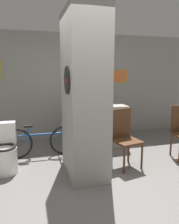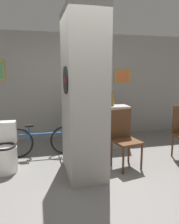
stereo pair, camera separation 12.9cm
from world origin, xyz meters
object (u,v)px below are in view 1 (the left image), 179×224
Objects in this scene: toilet at (5,152)px; bottle_tall at (111,100)px; chair_near_pillar at (124,135)px; bicycle at (41,141)px.

bottle_tall is at bearing 19.28° from toilet.
toilet is 2.41m from bottle_tall.
chair_near_pillar is 1.64m from bicycle.
chair_near_pillar is at bearing -97.79° from bottle_tall.
chair_near_pillar is (2.03, -0.30, 0.22)m from toilet.
toilet is 0.80m from bicycle.
chair_near_pillar is 3.19× the size of bottle_tall.
bottle_tall is (0.15, 1.06, 0.49)m from chair_near_pillar.
toilet is 2.55× the size of bottle_tall.
bicycle is (0.62, 0.50, -0.02)m from toilet.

